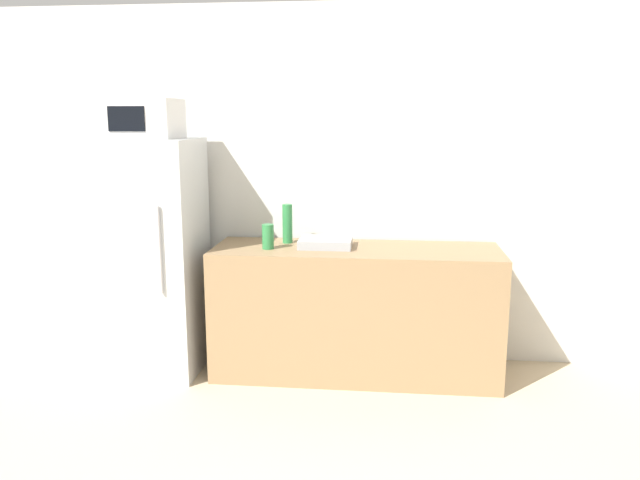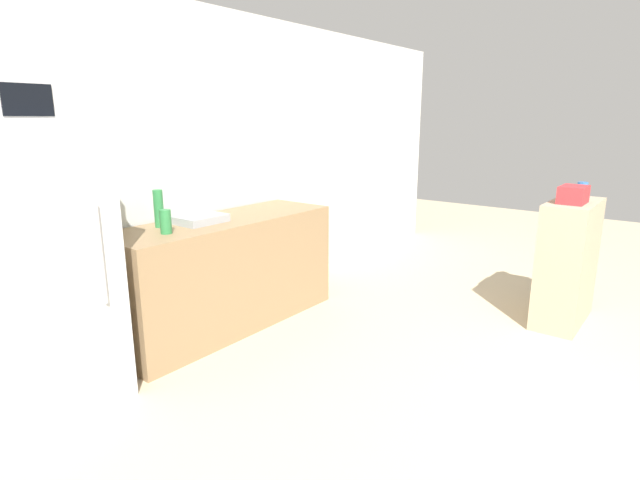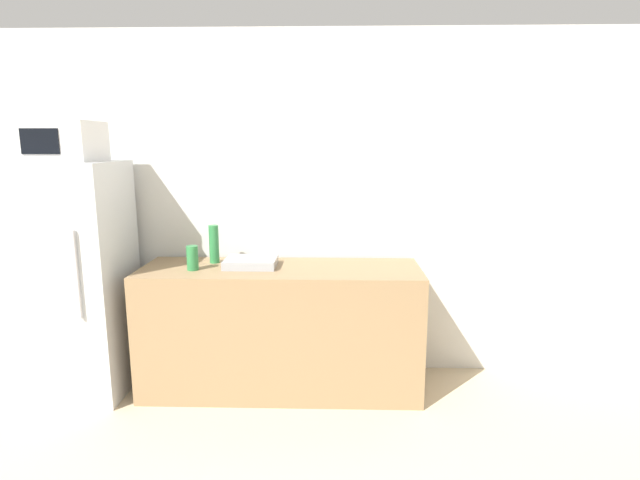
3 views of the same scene
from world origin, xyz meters
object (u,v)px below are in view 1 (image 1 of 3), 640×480
object	(u,v)px
refrigerator	(152,257)
bottle_short	(268,237)
microwave	(145,119)
bottle_tall	(287,224)

from	to	relation	value
refrigerator	bottle_short	distance (m)	0.85
microwave	bottle_short	xyz separation A→B (m)	(0.84, -0.01, -0.80)
bottle_tall	bottle_short	world-z (taller)	bottle_tall
microwave	bottle_tall	world-z (taller)	microwave
refrigerator	bottle_short	xyz separation A→B (m)	(0.84, -0.01, 0.17)
microwave	bottle_short	size ratio (longest dim) A/B	2.63
refrigerator	bottle_tall	xyz separation A→B (m)	(0.94, 0.21, 0.22)
microwave	bottle_short	bearing A→B (deg)	-0.89
refrigerator	bottle_tall	bearing A→B (deg)	12.32
microwave	bottle_short	distance (m)	1.16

